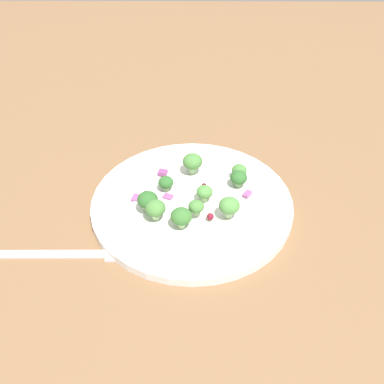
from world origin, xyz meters
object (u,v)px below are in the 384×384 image
object	(u,v)px
fork	(69,254)
broccoli_floret_0	(239,178)
plate	(192,202)
broccoli_floret_1	(181,217)
broccoli_floret_2	(196,207)

from	to	relation	value
fork	broccoli_floret_0	bearing A→B (deg)	-61.43
plate	fork	world-z (taller)	plate
broccoli_floret_0	broccoli_floret_1	world-z (taller)	broccoli_floret_1
plate	broccoli_floret_0	world-z (taller)	broccoli_floret_0
broccoli_floret_1	fork	bearing A→B (deg)	104.73
plate	broccoli_floret_2	bearing A→B (deg)	-171.04
plate	fork	bearing A→B (deg)	120.62
broccoli_floret_0	plate	bearing A→B (deg)	113.51
broccoli_floret_1	broccoli_floret_2	bearing A→B (deg)	-46.11
plate	broccoli_floret_1	bearing A→B (deg)	166.17
plate	fork	size ratio (longest dim) A/B	1.47
broccoli_floret_2	broccoli_floret_0	bearing A→B (deg)	-43.15
broccoli_floret_1	broccoli_floret_0	bearing A→B (deg)	-43.82
broccoli_floret_0	broccoli_floret_1	distance (cm)	11.21
broccoli_floret_0	broccoli_floret_1	size ratio (longest dim) A/B	0.88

